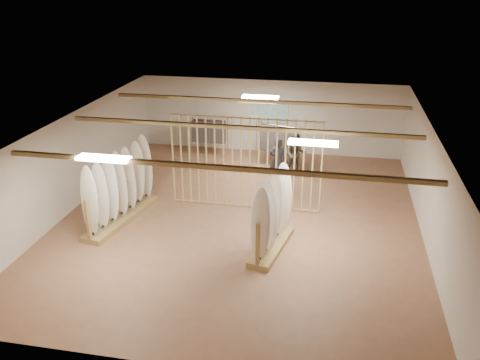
% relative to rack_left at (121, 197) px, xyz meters
% --- Properties ---
extents(floor, '(12.00, 12.00, 0.00)m').
position_rel_rack_left_xyz_m(floor, '(3.27, 0.74, -0.73)').
color(floor, '#8F6145').
rests_on(floor, ground).
extents(ceiling, '(12.00, 12.00, 0.00)m').
position_rel_rack_left_xyz_m(ceiling, '(3.27, 0.74, 2.07)').
color(ceiling, gray).
rests_on(ceiling, ground).
extents(wall_back, '(12.00, 0.00, 12.00)m').
position_rel_rack_left_xyz_m(wall_back, '(3.27, 6.74, 0.67)').
color(wall_back, beige).
rests_on(wall_back, ground).
extents(wall_front, '(12.00, 0.00, 12.00)m').
position_rel_rack_left_xyz_m(wall_front, '(3.27, -5.26, 0.67)').
color(wall_front, beige).
rests_on(wall_front, ground).
extents(wall_left, '(0.00, 12.00, 12.00)m').
position_rel_rack_left_xyz_m(wall_left, '(-1.73, 0.74, 0.67)').
color(wall_left, beige).
rests_on(wall_left, ground).
extents(wall_right, '(0.00, 12.00, 12.00)m').
position_rel_rack_left_xyz_m(wall_right, '(8.27, 0.74, 0.67)').
color(wall_right, beige).
rests_on(wall_right, ground).
extents(ceiling_slats, '(9.50, 6.12, 0.10)m').
position_rel_rack_left_xyz_m(ceiling_slats, '(3.27, 0.74, 1.99)').
color(ceiling_slats, '#9B7E46').
rests_on(ceiling_slats, ground).
extents(light_panels, '(1.20, 0.35, 0.06)m').
position_rel_rack_left_xyz_m(light_panels, '(3.27, 0.74, 2.01)').
color(light_panels, white).
rests_on(light_panels, ground).
extents(bamboo_partition, '(4.45, 0.05, 2.78)m').
position_rel_rack_left_xyz_m(bamboo_partition, '(3.27, 1.54, 0.67)').
color(bamboo_partition, tan).
rests_on(bamboo_partition, ground).
extents(poster, '(1.40, 0.03, 0.90)m').
position_rel_rack_left_xyz_m(poster, '(3.27, 6.72, 0.87)').
color(poster, '#369DC0').
rests_on(poster, ground).
extents(rack_left, '(1.14, 3.09, 2.12)m').
position_rel_rack_left_xyz_m(rack_left, '(0.00, 0.00, 0.00)').
color(rack_left, '#9B7E46').
rests_on(rack_left, floor).
extents(rack_right, '(0.96, 2.24, 2.07)m').
position_rel_rack_left_xyz_m(rack_right, '(4.38, -0.81, -0.02)').
color(rack_right, '#9B7E46').
rests_on(rack_right, floor).
extents(clothing_rack_a, '(1.36, 0.35, 1.46)m').
position_rel_rack_left_xyz_m(clothing_rack_a, '(1.07, 5.84, 0.22)').
color(clothing_rack_a, silver).
rests_on(clothing_rack_a, floor).
extents(clothing_rack_b, '(1.44, 0.78, 1.60)m').
position_rel_rack_left_xyz_m(clothing_rack_b, '(3.78, 5.09, 0.31)').
color(clothing_rack_b, silver).
rests_on(clothing_rack_b, floor).
extents(shopper_a, '(0.71, 0.53, 1.81)m').
position_rel_rack_left_xyz_m(shopper_a, '(3.99, 3.52, 0.18)').
color(shopper_a, '#24252C').
rests_on(shopper_a, floor).
extents(shopper_b, '(0.87, 0.70, 1.73)m').
position_rel_rack_left_xyz_m(shopper_b, '(4.49, 4.43, 0.13)').
color(shopper_b, '#3D382F').
rests_on(shopper_b, floor).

